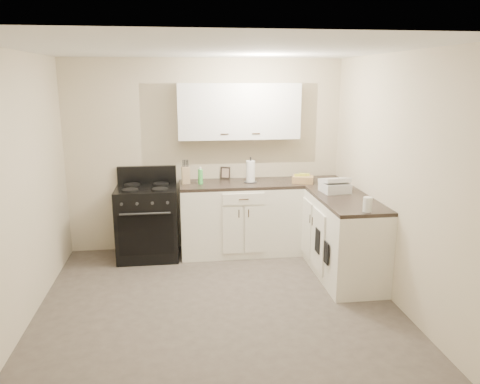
{
  "coord_description": "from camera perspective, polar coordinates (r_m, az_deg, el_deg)",
  "views": [
    {
      "loc": [
        -0.36,
        -4.32,
        2.25
      ],
      "look_at": [
        0.33,
        0.85,
        0.98
      ],
      "focal_mm": 35.0,
      "sensor_mm": 36.0,
      "label": 1
    }
  ],
  "objects": [
    {
      "name": "glass_jar",
      "position": [
        4.87,
        15.28,
        -1.47
      ],
      "size": [
        0.11,
        0.11,
        0.15
      ],
      "primitive_type": "cylinder",
      "rotation": [
        0.0,
        0.0,
        0.24
      ],
      "color": "silver",
      "rests_on": "countertop_right"
    },
    {
      "name": "soap_bottle",
      "position": [
        5.95,
        -4.84,
        1.88
      ],
      "size": [
        0.08,
        0.08,
        0.19
      ],
      "primitive_type": "cylinder",
      "rotation": [
        0.0,
        0.0,
        -0.29
      ],
      "color": "green",
      "rests_on": "countertop_back"
    },
    {
      "name": "wall_right",
      "position": [
        4.93,
        18.51,
        1.31
      ],
      "size": [
        0.0,
        3.6,
        3.6
      ],
      "primitive_type": "plane",
      "rotation": [
        1.57,
        0.0,
        -1.57
      ],
      "color": "beige",
      "rests_on": "ground"
    },
    {
      "name": "countertop_right",
      "position": [
        5.65,
        11.79,
        -0.17
      ],
      "size": [
        0.6,
        1.9,
        0.04
      ],
      "primitive_type": "cube",
      "color": "black",
      "rests_on": "base_cabinets_right"
    },
    {
      "name": "upper_cabinets",
      "position": [
        6.04,
        -0.15,
        9.83
      ],
      "size": [
        1.55,
        0.3,
        0.7
      ],
      "primitive_type": "cube",
      "color": "silver",
      "rests_on": "wall_back"
    },
    {
      "name": "paper_towel",
      "position": [
        6.01,
        1.29,
        2.5
      ],
      "size": [
        0.15,
        0.15,
        0.28
      ],
      "primitive_type": "cylinder",
      "rotation": [
        0.0,
        0.0,
        -0.4
      ],
      "color": "white",
      "rests_on": "countertop_back"
    },
    {
      "name": "countertop_back",
      "position": [
        6.02,
        0.04,
        0.97
      ],
      "size": [
        1.55,
        0.6,
        0.04
      ],
      "primitive_type": "cube",
      "color": "black",
      "rests_on": "base_cabinets_back"
    },
    {
      "name": "base_cabinets_back",
      "position": [
        6.14,
        0.04,
        -3.31
      ],
      "size": [
        1.55,
        0.6,
        0.9
      ],
      "primitive_type": "cube",
      "color": "white",
      "rests_on": "floor"
    },
    {
      "name": "stove",
      "position": [
        6.08,
        -11.2,
        -3.66
      ],
      "size": [
        0.76,
        0.65,
        0.92
      ],
      "primitive_type": "cube",
      "color": "black",
      "rests_on": "floor"
    },
    {
      "name": "wall_left",
      "position": [
        4.67,
        -25.42,
        0.0
      ],
      "size": [
        0.0,
        3.6,
        3.6
      ],
      "primitive_type": "plane",
      "rotation": [
        1.57,
        0.0,
        1.57
      ],
      "color": "beige",
      "rests_on": "ground"
    },
    {
      "name": "wall_back",
      "position": [
        6.21,
        -4.23,
        4.43
      ],
      "size": [
        3.6,
        0.0,
        3.6
      ],
      "primitive_type": "plane",
      "rotation": [
        1.57,
        0.0,
        0.0
      ],
      "color": "beige",
      "rests_on": "ground"
    },
    {
      "name": "knife_block",
      "position": [
        5.99,
        -6.63,
        2.05
      ],
      "size": [
        0.11,
        0.1,
        0.22
      ],
      "primitive_type": "cube",
      "rotation": [
        0.0,
        0.0,
        0.11
      ],
      "color": "tan",
      "rests_on": "countertop_back"
    },
    {
      "name": "wall_front",
      "position": [
        2.74,
        0.42,
        -7.69
      ],
      "size": [
        3.6,
        0.0,
        3.6
      ],
      "primitive_type": "plane",
      "rotation": [
        -1.57,
        0.0,
        0.0
      ],
      "color": "beige",
      "rests_on": "ground"
    },
    {
      "name": "countertop_grill",
      "position": [
        5.62,
        11.49,
        0.55
      ],
      "size": [
        0.33,
        0.31,
        0.11
      ],
      "primitive_type": "cube",
      "rotation": [
        0.0,
        0.0,
        0.1
      ],
      "color": "silver",
      "rests_on": "countertop_right"
    },
    {
      "name": "picture_frame",
      "position": [
        6.24,
        -1.8,
        2.35
      ],
      "size": [
        0.13,
        0.08,
        0.16
      ],
      "primitive_type": "cube",
      "rotation": [
        -0.14,
        0.0,
        -0.38
      ],
      "color": "black",
      "rests_on": "countertop_back"
    },
    {
      "name": "oven_mitt_far",
      "position": [
        5.38,
        9.48,
        -5.89
      ],
      "size": [
        0.02,
        0.16,
        0.28
      ],
      "primitive_type": "cube",
      "color": "black",
      "rests_on": "base_cabinets_right"
    },
    {
      "name": "ceiling",
      "position": [
        4.34,
        -3.02,
        17.01
      ],
      "size": [
        3.6,
        3.6,
        0.0
      ],
      "primitive_type": "plane",
      "color": "white",
      "rests_on": "wall_back"
    },
    {
      "name": "base_cabinets_right",
      "position": [
        5.78,
        11.57,
        -4.7
      ],
      "size": [
        0.6,
        1.9,
        0.9
      ],
      "primitive_type": "cube",
      "color": "white",
      "rests_on": "floor"
    },
    {
      "name": "oven_mitt_near",
      "position": [
        5.11,
        10.48,
        -7.32
      ],
      "size": [
        0.02,
        0.13,
        0.23
      ],
      "primitive_type": "cube",
      "color": "black",
      "rests_on": "base_cabinets_right"
    },
    {
      "name": "floor",
      "position": [
        4.89,
        -2.64,
        -13.71
      ],
      "size": [
        3.6,
        3.6,
        0.0
      ],
      "primitive_type": "plane",
      "color": "#473F38",
      "rests_on": "ground"
    },
    {
      "name": "wicker_basket",
      "position": [
        6.05,
        7.66,
        1.52
      ],
      "size": [
        0.3,
        0.25,
        0.09
      ],
      "primitive_type": "cube",
      "rotation": [
        0.0,
        0.0,
        -0.31
      ],
      "color": "#B17E53",
      "rests_on": "countertop_right"
    }
  ]
}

